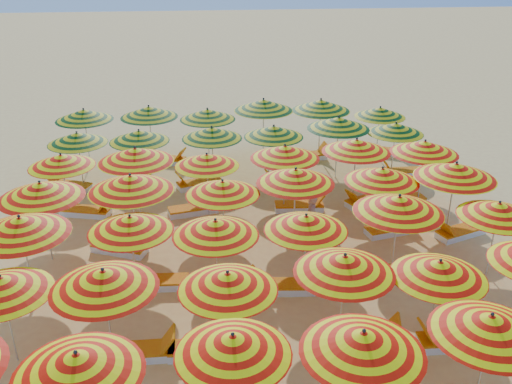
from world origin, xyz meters
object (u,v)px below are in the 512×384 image
umbrella_9 (345,264)px  lounger_1 (140,352)px  umbrella_8 (228,282)px  lounger_15 (300,206)px  umbrella_35 (396,128)px  beachgoer_a (311,219)px  umbrella_39 (263,105)px  lounger_6 (156,282)px  umbrella_7 (104,280)px  lounger_18 (68,185)px  lounger_21 (287,181)px  lounger_7 (282,286)px  umbrella_6 (2,285)px  umbrella_16 (399,204)px  umbrella_20 (223,188)px  umbrella_26 (207,160)px  lounger_13 (87,211)px  umbrella_38 (208,114)px  lounger_23 (167,159)px  lounger_8 (369,270)px  lounger_17 (401,200)px  umbrella_15 (306,223)px  lounger_19 (130,186)px  umbrella_10 (439,269)px  umbrella_18 (41,190)px  umbrella_1 (77,364)px  umbrella_3 (363,342)px  lounger_25 (388,151)px  umbrella_31 (139,136)px  lounger_4 (452,341)px  umbrella_29 (425,147)px  umbrella_30 (77,138)px  lounger_11 (392,229)px  umbrella_23 (456,171)px  lounger_9 (118,247)px  lounger_3 (363,334)px  umbrella_17 (499,210)px  umbrella_14 (216,228)px  umbrella_34 (338,123)px  umbrella_33 (274,132)px  umbrella_36 (84,115)px  umbrella_12 (20,226)px  umbrella_28 (356,146)px  umbrella_13 (130,224)px  lounger_22 (402,172)px  umbrella_21 (296,176)px  umbrella_2 (233,345)px  umbrella_22 (382,175)px  umbrella_4 (490,325)px  umbrella_37 (149,112)px  umbrella_25 (135,155)px  lounger_2 (208,350)px  lounger_24 (308,156)px

umbrella_9 → lounger_1: umbrella_9 is taller
umbrella_8 → lounger_15: (2.97, 7.44, -1.92)m
umbrella_35 → beachgoer_a: bearing=-131.2°
umbrella_39 → lounger_15: 5.81m
lounger_6 → umbrella_7: bearing=78.2°
lounger_18 → lounger_21: same height
umbrella_9 → lounger_7: size_ratio=1.39×
umbrella_6 → umbrella_16: bearing=14.6°
umbrella_7 → umbrella_20: umbrella_7 is taller
umbrella_26 → lounger_13: 4.64m
umbrella_38 → lounger_6: size_ratio=1.38×
umbrella_26 → lounger_23: size_ratio=1.48×
lounger_8 → lounger_17: (2.46, 4.45, 0.00)m
umbrella_7 → umbrella_15: bearing=26.1°
lounger_19 → umbrella_10: bearing=-58.2°
umbrella_9 → lounger_18: (-8.23, 9.86, -2.01)m
umbrella_18 → umbrella_1: bearing=-72.5°
umbrella_3 → lounger_25: bearing=69.9°
umbrella_31 → lounger_4: size_ratio=1.63×
umbrella_29 → umbrella_30: bearing=167.7°
lounger_11 → lounger_18: (-11.24, 4.68, 0.00)m
umbrella_23 → umbrella_15: bearing=-154.5°
lounger_9 → lounger_23: size_ratio=1.00×
lounger_3 → lounger_6: (-5.11, 2.79, 0.00)m
umbrella_1 → lounger_13: size_ratio=1.69×
umbrella_17 → lounger_19: umbrella_17 is taller
umbrella_18 → lounger_11: (10.72, 0.56, -2.13)m
umbrella_14 → lounger_7: 2.63m
umbrella_15 → umbrella_34: (2.69, 7.73, 0.19)m
umbrella_34 → umbrella_33: bearing=-172.6°
umbrella_8 → umbrella_36: bearing=112.2°
umbrella_12 → lounger_11: (10.69, 2.76, -2.14)m
umbrella_28 → umbrella_33: bearing=140.3°
umbrella_13 → umbrella_12: bearing=-175.7°
umbrella_7 → lounger_22: umbrella_7 is taller
umbrella_14 → umbrella_21: bearing=48.1°
umbrella_2 → umbrella_22: umbrella_22 is taller
umbrella_12 → umbrella_4: bearing=-25.9°
umbrella_28 → lounger_25: (2.86, 4.76, -2.08)m
umbrella_37 → umbrella_25: bearing=-90.7°
umbrella_35 → lounger_8: umbrella_35 is taller
umbrella_38 → umbrella_8: bearing=-89.4°
umbrella_38 → umbrella_39: 2.42m
umbrella_26 → lounger_8: size_ratio=1.48×
umbrella_25 → lounger_19: 3.39m
umbrella_25 → lounger_11: umbrella_25 is taller
lounger_2 → lounger_24: bearing=74.2°
lounger_21 → umbrella_22: bearing=101.8°
umbrella_2 → umbrella_15: umbrella_15 is taller
lounger_1 → lounger_25: (9.83, 12.29, 0.00)m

